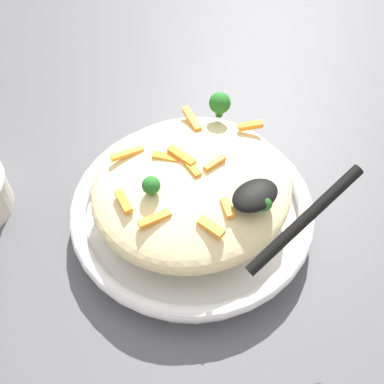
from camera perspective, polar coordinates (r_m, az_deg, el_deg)
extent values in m
plane|color=#4C4C51|center=(0.65, 0.00, -3.59)|extent=(2.40, 2.40, 0.00)
cylinder|color=silver|center=(0.64, 0.00, -2.97)|extent=(0.28, 0.28, 0.02)
torus|color=silver|center=(0.62, 0.00, -1.79)|extent=(0.31, 0.31, 0.02)
torus|color=black|center=(0.61, 0.00, -1.57)|extent=(0.30, 0.30, 0.00)
ellipsoid|color=beige|center=(0.59, 0.00, 0.51)|extent=(0.25, 0.23, 0.07)
cube|color=orange|center=(0.62, 6.88, 7.76)|extent=(0.03, 0.02, 0.01)
cube|color=orange|center=(0.55, -0.13, 2.30)|extent=(0.01, 0.03, 0.01)
cube|color=orange|center=(0.54, -8.05, -1.10)|extent=(0.01, 0.03, 0.01)
cube|color=orange|center=(0.52, 2.25, -4.15)|extent=(0.02, 0.03, 0.01)
cube|color=orange|center=(0.57, -3.07, 4.09)|extent=(0.03, 0.03, 0.01)
cube|color=orange|center=(0.52, -4.41, -3.17)|extent=(0.04, 0.01, 0.01)
cube|color=orange|center=(0.62, -0.03, 8.58)|extent=(0.02, 0.04, 0.01)
cube|color=orange|center=(0.57, -0.98, 4.36)|extent=(0.02, 0.04, 0.01)
cube|color=orange|center=(0.56, 2.68, 3.41)|extent=(0.03, 0.01, 0.01)
cube|color=orange|center=(0.53, 3.96, -1.99)|extent=(0.02, 0.03, 0.01)
cube|color=orange|center=(0.59, -7.64, 4.52)|extent=(0.04, 0.02, 0.01)
cylinder|color=#205B1C|center=(0.54, 8.39, -1.87)|extent=(0.01, 0.01, 0.01)
sphere|color=#236B23|center=(0.53, 8.50, -1.28)|extent=(0.02, 0.02, 0.02)
cylinder|color=#205B1C|center=(0.54, -5.02, 0.36)|extent=(0.01, 0.01, 0.01)
sphere|color=#236B23|center=(0.54, -5.10, 1.11)|extent=(0.02, 0.02, 0.02)
cylinder|color=#205B1C|center=(0.63, 3.23, 9.38)|extent=(0.01, 0.01, 0.01)
sphere|color=#236B23|center=(0.62, 3.29, 10.40)|extent=(0.03, 0.03, 0.03)
ellipsoid|color=black|center=(0.53, 7.43, -0.39)|extent=(0.06, 0.04, 0.02)
cylinder|color=black|center=(0.48, 13.04, -3.25)|extent=(0.14, 0.01, 0.07)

